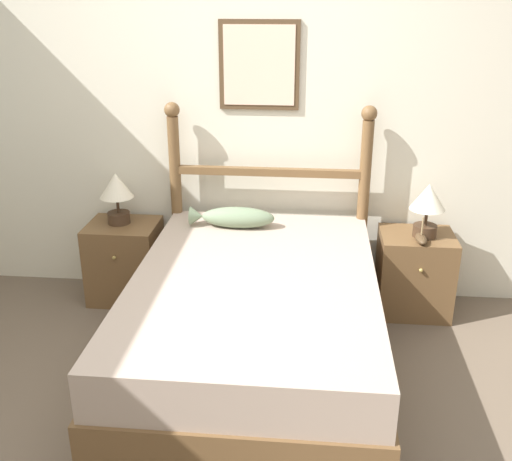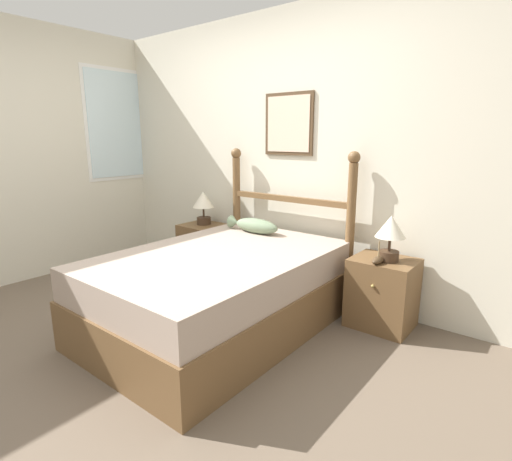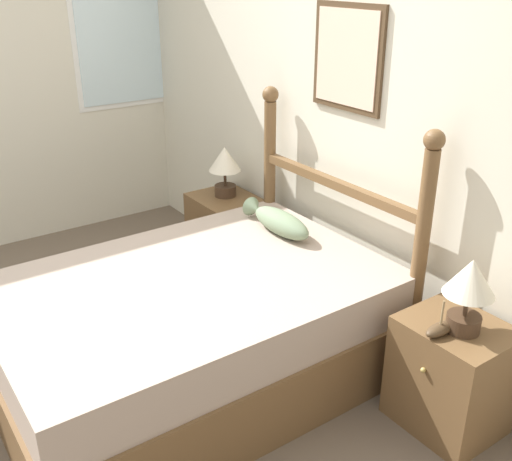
% 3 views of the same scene
% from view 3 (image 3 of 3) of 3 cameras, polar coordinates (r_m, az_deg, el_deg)
% --- Properties ---
extents(ground_plane, '(16.00, 16.00, 0.00)m').
position_cam_3_polar(ground_plane, '(3.24, -18.16, -15.58)').
color(ground_plane, brown).
extents(wall_back, '(6.40, 0.08, 2.55)m').
position_cam_3_polar(wall_back, '(3.45, 7.54, 11.69)').
color(wall_back, beige).
rests_on(wall_back, ground_plane).
extents(bed, '(1.31, 1.93, 0.60)m').
position_cam_3_polar(bed, '(3.11, -5.92, -9.42)').
color(bed, brown).
rests_on(bed, ground_plane).
extents(headboard, '(1.34, 0.10, 1.34)m').
position_cam_3_polar(headboard, '(3.39, 7.50, 1.89)').
color(headboard, brown).
rests_on(headboard, ground_plane).
extents(nightstand_left, '(0.47, 0.42, 0.54)m').
position_cam_3_polar(nightstand_left, '(4.22, -2.90, -0.26)').
color(nightstand_left, brown).
rests_on(nightstand_left, ground_plane).
extents(nightstand_right, '(0.47, 0.42, 0.54)m').
position_cam_3_polar(nightstand_right, '(2.98, 18.05, -12.96)').
color(nightstand_right, brown).
rests_on(nightstand_right, ground_plane).
extents(table_lamp_left, '(0.22, 0.22, 0.35)m').
position_cam_3_polar(table_lamp_left, '(4.07, -2.99, 6.29)').
color(table_lamp_left, '#422D1E').
rests_on(table_lamp_left, nightstand_left).
extents(table_lamp_right, '(0.22, 0.22, 0.35)m').
position_cam_3_polar(table_lamp_right, '(2.69, 19.67, -4.95)').
color(table_lamp_right, '#422D1E').
rests_on(table_lamp_right, nightstand_right).
extents(model_boat, '(0.07, 0.17, 0.17)m').
position_cam_3_polar(model_boat, '(2.73, 17.12, -8.94)').
color(model_boat, '#4C3823').
rests_on(model_boat, nightstand_right).
extents(fish_pillow, '(0.53, 0.15, 0.13)m').
position_cam_3_polar(fish_pillow, '(3.41, 2.11, 0.91)').
color(fish_pillow, gray).
rests_on(fish_pillow, bed).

